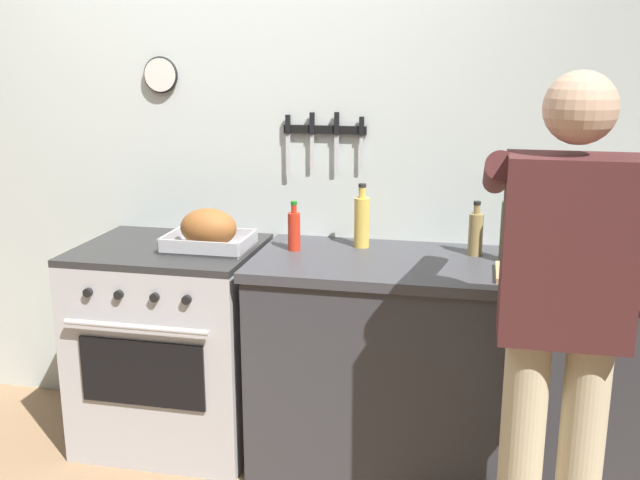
# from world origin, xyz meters

# --- Properties ---
(wall_back) EXTENTS (6.00, 0.13, 2.60)m
(wall_back) POSITION_xyz_m (-0.00, 1.35, 1.30)
(wall_back) COLOR silver
(wall_back) RESTS_ON ground
(counter_block) EXTENTS (2.03, 0.65, 0.90)m
(counter_block) POSITION_xyz_m (1.21, 0.99, 0.46)
(counter_block) COLOR #38383D
(counter_block) RESTS_ON ground
(stove) EXTENTS (0.76, 0.67, 0.90)m
(stove) POSITION_xyz_m (-0.22, 0.99, 0.45)
(stove) COLOR #BCBCC1
(stove) RESTS_ON ground
(person_cook) EXTENTS (0.51, 0.63, 1.66)m
(person_cook) POSITION_xyz_m (1.33, 0.38, 0.95)
(person_cook) COLOR #C6B793
(person_cook) RESTS_ON ground
(roasting_pan) EXTENTS (0.35, 0.26, 0.18)m
(roasting_pan) POSITION_xyz_m (-0.03, 0.97, 0.98)
(roasting_pan) COLOR #B7B7BC
(roasting_pan) RESTS_ON stove
(cutting_board) EXTENTS (0.36, 0.24, 0.02)m
(cutting_board) POSITION_xyz_m (1.33, 0.86, 0.91)
(cutting_board) COLOR tan
(cutting_board) RESTS_ON counter_block
(bottle_olive_oil) EXTENTS (0.07, 0.07, 0.31)m
(bottle_olive_oil) POSITION_xyz_m (1.19, 1.05, 1.03)
(bottle_olive_oil) COLOR #385623
(bottle_olive_oil) RESTS_ON counter_block
(bottle_hot_sauce) EXTENTS (0.05, 0.05, 0.21)m
(bottle_hot_sauce) POSITION_xyz_m (0.33, 1.04, 0.99)
(bottle_hot_sauce) COLOR red
(bottle_hot_sauce) RESTS_ON counter_block
(bottle_cooking_oil) EXTENTS (0.07, 0.07, 0.27)m
(bottle_cooking_oil) POSITION_xyz_m (0.59, 1.15, 1.01)
(bottle_cooking_oil) COLOR gold
(bottle_cooking_oil) RESTS_ON counter_block
(bottle_vinegar) EXTENTS (0.06, 0.06, 0.22)m
(bottle_vinegar) POSITION_xyz_m (1.07, 1.12, 0.99)
(bottle_vinegar) COLOR #997F4C
(bottle_vinegar) RESTS_ON counter_block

